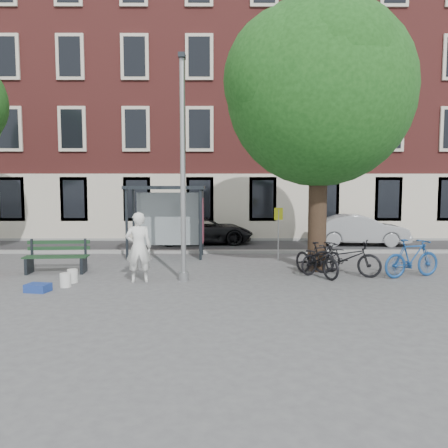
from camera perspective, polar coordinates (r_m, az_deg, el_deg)
name	(u,v)px	position (r m, az deg, el deg)	size (l,w,h in m)	color
ground	(184,281)	(12.22, -5.28, -7.38)	(90.00, 90.00, 0.00)	#4C4C4F
road	(198,246)	(19.10, -3.43, -2.89)	(40.00, 4.00, 0.01)	#28282B
curb_near	(195,252)	(17.12, -3.81, -3.62)	(40.00, 0.25, 0.12)	gray
curb_far	(200,239)	(21.08, -3.13, -2.00)	(40.00, 0.25, 0.12)	gray
building_row	(203,108)	(25.30, -2.73, 14.94)	(30.00, 8.00, 14.00)	brown
lamppost	(183,180)	(11.95, -5.38, 5.78)	(0.28, 0.35, 6.11)	#9EA0A3
tree_right	(321,85)	(13.93, 12.56, 17.31)	(5.76, 5.60, 8.20)	black
bus_shelter	(177,205)	(16.10, -6.21, 2.47)	(2.85, 1.45, 2.62)	#1E2328
painter	(139,247)	(12.04, -11.10, -3.01)	(0.70, 0.46, 1.92)	white
bench	(57,258)	(14.12, -20.99, -4.20)	(1.90, 0.74, 0.96)	#1E2328
bike_a	(346,257)	(13.27, 15.65, -4.24)	(0.70, 2.02, 1.06)	black
bike_b	(412,258)	(13.62, 23.34, -4.11)	(0.52, 1.85, 1.11)	navy
bike_c	(317,259)	(12.94, 12.00, -4.53)	(0.66, 1.90, 1.00)	black
bike_d	(321,258)	(13.34, 12.61, -4.30)	(0.46, 1.63, 0.98)	black
car_dark	(204,230)	(19.84, -2.64, -0.82)	(2.05, 4.44, 1.23)	black
car_silver	(360,230)	(20.25, 17.30, -0.74)	(1.44, 4.13, 1.36)	#9EA0A5
blue_crate	(38,288)	(11.84, -23.13, -7.67)	(0.55, 0.40, 0.20)	navy
bucket_b	(65,280)	(12.11, -20.00, -6.90)	(0.28, 0.28, 0.36)	silver
bucket_c	(73,276)	(12.60, -19.18, -6.42)	(0.28, 0.28, 0.36)	silver
notice_sign	(278,223)	(15.29, 7.12, 0.15)	(0.31, 0.13, 1.86)	#9EA0A3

